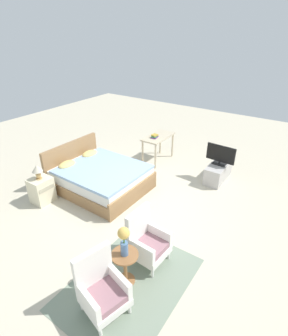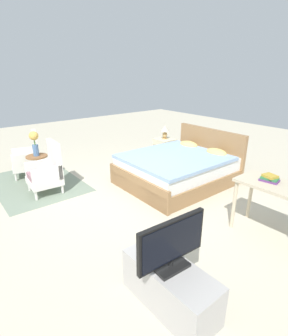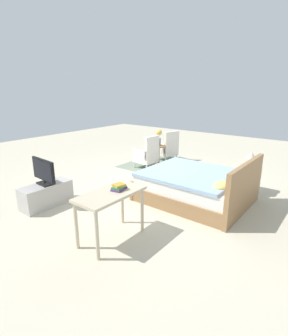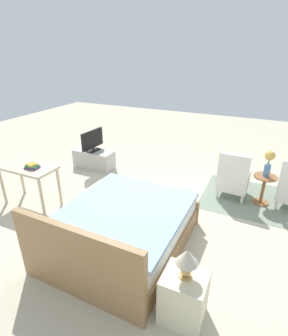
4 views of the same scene
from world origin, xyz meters
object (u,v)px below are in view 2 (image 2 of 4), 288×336
bed (179,168)px  tv_stand (170,286)px  armchair_by_window_left (29,158)px  table_lamp (165,130)px  book_stack (270,178)px  vanity_desk (279,194)px  armchair_by_window_right (47,172)px  tv_flatscreen (172,244)px  nightstand (164,150)px  flower_vase (34,141)px  side_table (38,166)px

bed → tv_stand: bed is taller
tv_stand → armchair_by_window_left: bearing=179.8°
table_lamp → book_stack: table_lamp is taller
vanity_desk → book_stack: bearing=171.2°
bed → armchair_by_window_left: bearing=-136.4°
armchair_by_window_right → vanity_desk: armchair_by_window_right is taller
armchair_by_window_left → tv_flatscreen: (4.24, -0.02, 0.30)m
armchair_by_window_left → nightstand: size_ratio=1.62×
bed → book_stack: bed is taller
table_lamp → tv_stand: 4.24m
armchair_by_window_right → vanity_desk: bearing=29.0°
armchair_by_window_right → nightstand: bearing=88.3°
bed → armchair_by_window_left: size_ratio=2.22×
book_stack → flower_vase: bearing=-153.5°
side_table → nightstand: nightstand is taller
armchair_by_window_left → side_table: size_ratio=1.65×
armchair_by_window_left → vanity_desk: 4.69m
bed → armchair_by_window_right: bearing=-119.2°
armchair_by_window_right → flower_vase: 0.71m
bed → tv_stand: size_ratio=2.13×
book_stack → tv_stand: bearing=-87.5°
bed → tv_flatscreen: size_ratio=2.87×
bed → armchair_by_window_left: 3.12m
nightstand → vanity_desk: vanity_desk is taller
armchair_by_window_left → book_stack: (4.16, 1.83, 0.41)m
armchair_by_window_left → vanity_desk: (4.32, 1.81, 0.25)m
table_lamp → book_stack: bearing=-18.1°
bed → side_table: bed is taller
tv_flatscreen → vanity_desk: (0.08, 1.83, -0.05)m
nightstand → tv_stand: nightstand is taller
side_table → table_lamp: table_lamp is taller
bed → armchair_by_window_right: size_ratio=2.22×
armchair_by_window_left → nightstand: (1.14, 2.82, -0.10)m
nightstand → flower_vase: bearing=-102.5°
armchair_by_window_left → armchair_by_window_right: size_ratio=1.00×
armchair_by_window_right → tv_stand: (3.18, -0.02, -0.17)m
armchair_by_window_right → tv_flatscreen: armchair_by_window_right is taller
flower_vase → tv_stand: size_ratio=0.50×
vanity_desk → book_stack: (-0.16, 0.02, 0.15)m
table_lamp → bed: bearing=-30.9°
table_lamp → vanity_desk: table_lamp is taller
bed → tv_stand: (1.98, -2.17, -0.08)m
flower_vase → book_stack: bearing=26.5°
armchair_by_window_left → vanity_desk: armchair_by_window_left is taller
armchair_by_window_right → tv_flatscreen: (3.19, -0.02, 0.30)m
armchair_by_window_right → tv_stand: 3.19m
armchair_by_window_right → tv_stand: bearing=-0.4°
flower_vase → vanity_desk: 4.20m
side_table → book_stack: book_stack is taller
armchair_by_window_right → nightstand: (0.08, 2.82, -0.10)m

